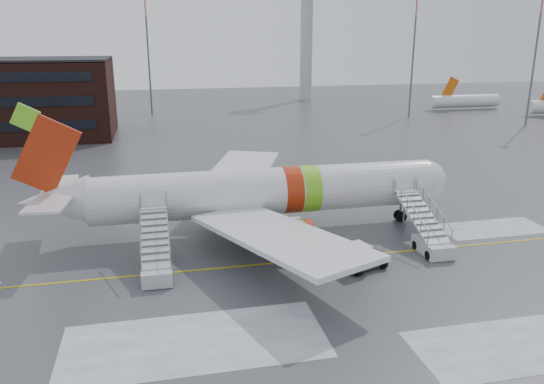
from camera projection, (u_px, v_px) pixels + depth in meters
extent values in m
plane|color=#494C4F|center=(267.00, 258.00, 38.92)|extent=(260.00, 260.00, 0.00)
cylinder|color=silver|center=(267.00, 191.00, 43.28)|extent=(28.00, 3.80, 3.80)
sphere|color=silver|center=(424.00, 181.00, 46.16)|extent=(3.80, 3.80, 3.80)
cube|color=black|center=(435.00, 175.00, 46.24)|extent=(1.09, 1.60, 0.97)
cone|color=silver|center=(54.00, 201.00, 39.82)|extent=(5.20, 3.72, 3.72)
cube|color=#AC280D|center=(46.00, 155.00, 38.79)|extent=(5.27, 0.30, 6.09)
cube|color=#79D522|center=(25.00, 117.00, 37.77)|extent=(2.16, 0.26, 2.16)
cube|color=silver|center=(61.00, 184.00, 42.11)|extent=(3.07, 4.85, 0.18)
cube|color=silver|center=(49.00, 203.00, 37.25)|extent=(3.07, 4.85, 0.18)
cube|color=silver|center=(239.00, 173.00, 51.20)|extent=(10.72, 15.97, 1.13)
cube|color=silver|center=(278.00, 236.00, 35.28)|extent=(10.72, 15.97, 1.13)
cylinder|color=silver|center=(261.00, 195.00, 48.80)|extent=(3.40, 2.10, 2.10)
cylinder|color=silver|center=(288.00, 235.00, 39.07)|extent=(3.40, 2.10, 2.10)
cylinder|color=#595B60|center=(400.00, 211.00, 46.49)|extent=(0.20, 0.20, 1.80)
cylinder|color=black|center=(400.00, 216.00, 46.62)|extent=(0.90, 0.56, 0.90)
cylinder|color=black|center=(256.00, 217.00, 46.29)|extent=(0.90, 0.56, 0.90)
cylinder|color=black|center=(267.00, 237.00, 41.80)|extent=(0.90, 0.56, 0.90)
cube|color=silver|center=(433.00, 247.00, 39.59)|extent=(2.00, 3.20, 1.00)
cube|color=silver|center=(421.00, 217.00, 41.08)|extent=(1.90, 5.87, 2.52)
cube|color=silver|center=(403.00, 190.00, 43.83)|extent=(1.90, 1.40, 0.15)
cylinder|color=#595B60|center=(404.00, 211.00, 43.94)|extent=(0.16, 0.16, 3.40)
cylinder|color=black|center=(428.00, 255.00, 38.52)|extent=(0.25, 0.70, 0.70)
cylinder|color=black|center=(437.00, 243.00, 40.77)|extent=(0.25, 0.70, 0.70)
cube|color=#B4B7BC|center=(157.00, 272.00, 35.41)|extent=(2.00, 3.20, 1.00)
cube|color=#B4B7BC|center=(155.00, 237.00, 36.90)|extent=(1.90, 5.87, 2.52)
cube|color=#B4B7BC|center=(154.00, 207.00, 39.66)|extent=(1.90, 1.40, 0.15)
cylinder|color=#595B60|center=(155.00, 230.00, 39.77)|extent=(0.16, 0.16, 3.40)
cylinder|color=black|center=(143.00, 282.00, 34.35)|extent=(0.25, 0.70, 0.70)
cylinder|color=black|center=(170.00, 267.00, 36.59)|extent=(0.25, 0.70, 0.70)
cube|color=black|center=(363.00, 261.00, 37.21)|extent=(3.56, 2.64, 0.80)
cube|color=silver|center=(357.00, 252.00, 36.70)|extent=(2.02, 2.02, 1.02)
cube|color=black|center=(357.00, 247.00, 36.58)|extent=(1.77, 1.84, 0.17)
cylinder|color=black|center=(357.00, 270.00, 36.02)|extent=(0.58, 0.86, 0.80)
cylinder|color=black|center=(382.00, 263.00, 37.15)|extent=(0.58, 0.86, 0.80)
cylinder|color=black|center=(343.00, 262.00, 37.32)|extent=(0.58, 0.86, 0.80)
cylinder|color=black|center=(367.00, 255.00, 38.45)|extent=(0.58, 0.86, 0.80)
cylinder|color=#B2B5BA|center=(306.00, 42.00, 130.05)|extent=(3.00, 3.00, 28.00)
cylinder|color=#595B60|center=(412.00, 68.00, 102.88)|extent=(0.36, 0.36, 19.20)
cylinder|color=#CC7272|center=(417.00, 5.00, 99.60)|extent=(0.32, 0.32, 4.32)
cylinder|color=#595B60|center=(149.00, 66.00, 107.55)|extent=(0.36, 0.36, 19.20)
cylinder|color=#CC7272|center=(145.00, 6.00, 104.27)|extent=(0.32, 0.32, 4.32)
cylinder|color=#595B60|center=(533.00, 71.00, 93.08)|extent=(0.36, 0.36, 19.20)
cylinder|color=#CC7272|center=(542.00, 2.00, 89.80)|extent=(0.32, 0.32, 4.32)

